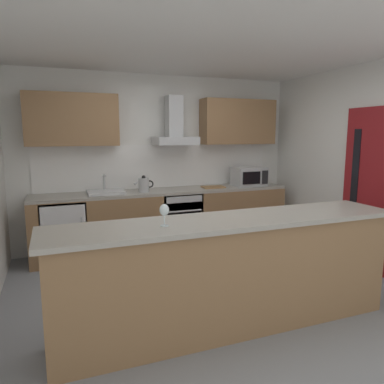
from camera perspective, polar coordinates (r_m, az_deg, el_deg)
The scene contains 17 objects.
ground at distance 4.16m, azimuth 2.82°, elevation -15.47°, with size 5.31×4.88×0.02m, color gray.
ceiling at distance 3.88m, azimuth 3.15°, elevation 22.37°, with size 5.31×4.88×0.02m, color white.
wall_back at distance 5.68m, azimuth -5.34°, elevation 4.86°, with size 5.31×0.12×2.60m, color white.
wall_right at distance 5.12m, azimuth 26.27°, elevation 3.49°, with size 0.12×4.88×2.60m, color white.
backsplash_tile at distance 5.62m, azimuth -5.13°, elevation 4.10°, with size 3.66×0.02×0.66m, color white.
counter_back at distance 5.45m, azimuth -4.11°, elevation -4.36°, with size 3.79×0.60×0.90m.
counter_island at distance 3.28m, azimuth 6.05°, elevation -12.64°, with size 3.16×0.64×1.00m.
upper_cabinets at distance 5.45m, azimuth -4.76°, elevation 11.11°, with size 3.74×0.32×0.70m.
side_door at distance 5.03m, azimuth 26.30°, elevation 0.27°, with size 0.08×0.85×2.05m.
oven at distance 5.48m, azimuth -2.21°, elevation -4.17°, with size 0.60×0.62×0.80m.
refrigerator at distance 5.20m, azimuth -19.61°, elevation -5.82°, with size 0.58×0.60×0.85m.
microwave at distance 5.84m, azimuth 8.98°, elevation 2.44°, with size 0.50×0.38×0.30m.
sink at distance 5.16m, azimuth -13.46°, elevation 0.06°, with size 0.50×0.40×0.26m.
kettle at distance 5.20m, azimuth -7.61°, elevation 1.16°, with size 0.29×0.15×0.24m.
range_hood at distance 5.45m, azimuth -2.75°, elevation 9.83°, with size 0.62×0.45×0.72m.
wine_glass at distance 2.84m, azimuth -4.40°, elevation -2.98°, with size 0.08×0.08×0.18m.
chopping_board at distance 5.58m, azimuth 3.37°, elevation 0.79°, with size 0.34×0.22×0.02m, color #9E7247.
Camera 1 is at (-1.55, -3.45, 1.72)m, focal length 33.80 mm.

